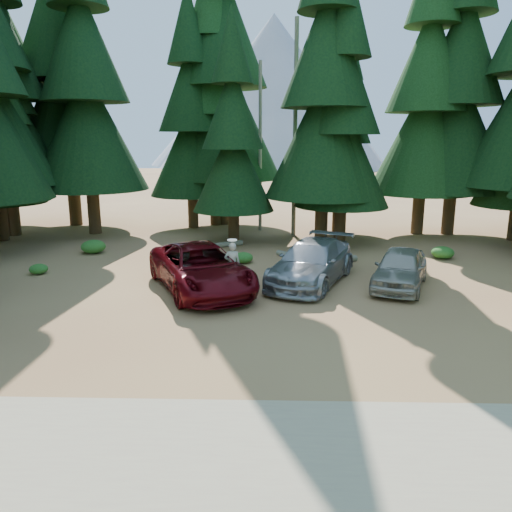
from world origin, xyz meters
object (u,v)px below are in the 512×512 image
(silver_minivan_center, at_px, (312,262))
(silver_minivan_right, at_px, (400,268))
(log_right, at_px, (316,264))
(red_pickup, at_px, (201,268))
(log_mid, at_px, (303,258))
(log_left, at_px, (209,246))
(frisbee_player, at_px, (232,264))

(silver_minivan_center, xyz_separation_m, silver_minivan_right, (3.36, -0.52, -0.07))
(log_right, bearing_deg, red_pickup, -171.79)
(log_mid, bearing_deg, log_left, -162.69)
(log_mid, xyz_separation_m, log_right, (0.51, -1.08, 0.01))
(frisbee_player, distance_m, log_right, 5.20)
(red_pickup, distance_m, log_left, 7.16)
(log_left, bearing_deg, log_right, -65.81)
(frisbee_player, relative_size, log_right, 0.39)
(silver_minivan_right, height_order, log_left, silver_minivan_right)
(frisbee_player, bearing_deg, silver_minivan_center, -161.60)
(log_left, bearing_deg, red_pickup, -117.43)
(red_pickup, height_order, log_left, red_pickup)
(log_right, bearing_deg, log_mid, 85.72)
(log_mid, bearing_deg, frisbee_player, -76.80)
(silver_minivan_center, height_order, frisbee_player, frisbee_player)
(silver_minivan_center, xyz_separation_m, frisbee_player, (-3.06, -1.29, 0.25))
(silver_minivan_right, relative_size, log_mid, 1.38)
(silver_minivan_center, relative_size, log_left, 1.46)
(red_pickup, xyz_separation_m, log_right, (4.66, 3.60, -0.71))
(frisbee_player, bearing_deg, log_left, -80.78)
(silver_minivan_center, height_order, log_right, silver_minivan_center)
(silver_minivan_center, xyz_separation_m, log_right, (0.40, 2.49, -0.68))
(silver_minivan_right, bearing_deg, log_right, 155.86)
(silver_minivan_center, bearing_deg, log_right, 104.22)
(log_left, bearing_deg, silver_minivan_right, -70.47)
(frisbee_player, xyz_separation_m, log_left, (-1.78, 7.28, -0.93))
(frisbee_player, bearing_deg, log_mid, -125.71)
(silver_minivan_right, relative_size, frisbee_player, 2.55)
(log_mid, bearing_deg, log_right, -20.41)
(silver_minivan_center, height_order, log_mid, silver_minivan_center)
(log_mid, relative_size, log_right, 0.71)
(red_pickup, bearing_deg, log_left, 69.86)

